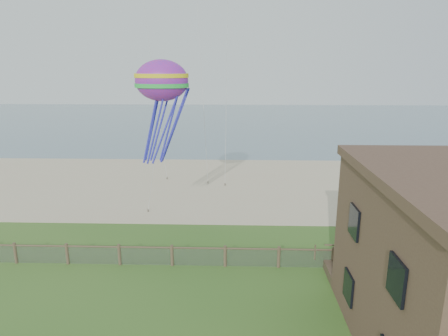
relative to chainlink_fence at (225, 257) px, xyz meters
The scene contains 6 objects.
ground 6.03m from the chainlink_fence, 90.00° to the right, with size 160.00×160.00×0.00m, color #325E20.
sand_beach 16.01m from the chainlink_fence, 90.00° to the left, with size 72.00×20.00×0.02m, color #C3AE8D.
ocean 60.00m from the chainlink_fence, 90.00° to the left, with size 160.00×68.00×0.02m, color slate.
chainlink_fence is the anchor object (origin of this frame).
picnic_table 9.57m from the chainlink_fence, 34.95° to the right, with size 1.55×1.17×0.65m, color brown, non-canonical shape.
octopus_kite 10.30m from the chainlink_fence, 127.98° to the left, with size 3.49×2.46×7.18m, color #EF255B, non-canonical shape.
Camera 1 is at (0.60, -14.43, 11.05)m, focal length 32.00 mm.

